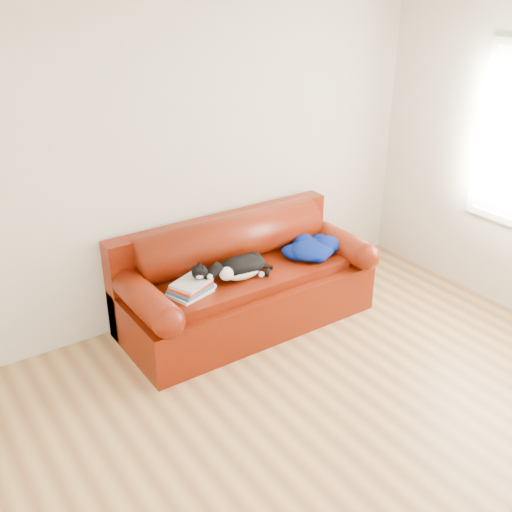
% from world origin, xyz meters
% --- Properties ---
extents(ground, '(4.50, 4.50, 0.00)m').
position_xyz_m(ground, '(0.00, 0.00, 0.00)').
color(ground, brown).
rests_on(ground, ground).
extents(room_shell, '(4.52, 4.02, 2.61)m').
position_xyz_m(room_shell, '(0.12, 0.02, 1.67)').
color(room_shell, beige).
rests_on(room_shell, ground).
extents(sofa_base, '(2.10, 0.90, 0.50)m').
position_xyz_m(sofa_base, '(0.18, 1.49, 0.24)').
color(sofa_base, '#3A0402').
rests_on(sofa_base, ground).
extents(sofa_back, '(2.10, 1.01, 0.88)m').
position_xyz_m(sofa_back, '(0.18, 1.74, 0.54)').
color(sofa_back, '#3A0402').
rests_on(sofa_back, ground).
extents(book_stack, '(0.35, 0.31, 0.10)m').
position_xyz_m(book_stack, '(-0.39, 1.39, 0.55)').
color(book_stack, '#EFE7CE').
rests_on(book_stack, sofa_base).
extents(cat, '(0.63, 0.28, 0.22)m').
position_xyz_m(cat, '(0.07, 1.40, 0.59)').
color(cat, black).
rests_on(cat, sofa_base).
extents(blanket, '(0.56, 0.46, 0.16)m').
position_xyz_m(blanket, '(0.80, 1.40, 0.57)').
color(blanket, '#02023F').
rests_on(blanket, sofa_base).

